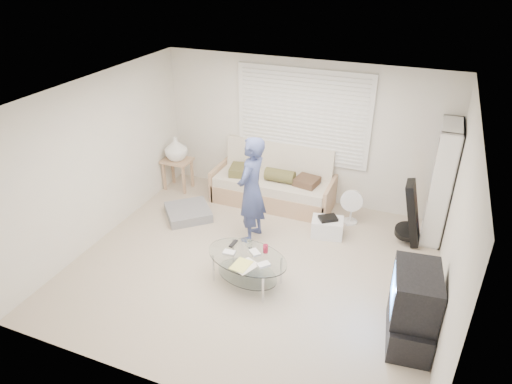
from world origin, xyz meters
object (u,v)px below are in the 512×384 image
at_px(bookshelf, 441,183).
at_px(coffee_table, 247,261).
at_px(futon_sofa, 274,185).
at_px(tv_unit, 412,308).

relative_size(bookshelf, coffee_table, 1.46).
bearing_deg(coffee_table, bookshelf, 43.66).
relative_size(futon_sofa, coffee_table, 1.65).
xyz_separation_m(futon_sofa, coffee_table, (0.44, -2.24, 0.01)).
height_order(futon_sofa, tv_unit, futon_sofa).
bearing_deg(futon_sofa, coffee_table, -79.01).
bearing_deg(coffee_table, tv_unit, -6.64).
distance_m(bookshelf, coffee_table, 3.18).
relative_size(tv_unit, coffee_table, 0.75).
height_order(bookshelf, tv_unit, bookshelf).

